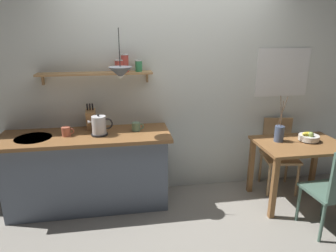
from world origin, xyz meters
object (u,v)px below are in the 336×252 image
object	(u,v)px
coffee_mug_by_sink	(66,131)
pendant_lamp	(120,72)
dining_chair_far	(278,150)
twig_vase	(279,133)
knife_block	(91,119)
dining_chair_near	(334,188)
coffee_mug_spare	(136,127)
fruit_bowl	(309,137)
dining_table	(299,153)
electric_kettle	(99,126)

from	to	relation	value
coffee_mug_by_sink	pendant_lamp	xyz separation A→B (m)	(0.60, -0.09, 0.62)
dining_chair_far	twig_vase	distance (m)	0.48
knife_block	pendant_lamp	bearing A→B (deg)	-38.11
dining_chair_near	twig_vase	world-z (taller)	twig_vase
dining_chair_far	pendant_lamp	xyz separation A→B (m)	(-1.95, -0.22, 1.06)
dining_chair_near	coffee_mug_spare	xyz separation A→B (m)	(-1.83, 0.94, 0.42)
coffee_mug_by_sink	dining_chair_far	bearing A→B (deg)	2.99
coffee_mug_by_sink	fruit_bowl	bearing A→B (deg)	-4.23
coffee_mug_by_sink	pendant_lamp	distance (m)	0.87
coffee_mug_by_sink	coffee_mug_spare	size ratio (longest dim) A/B	0.98
dining_table	knife_block	distance (m)	2.41
dining_chair_near	fruit_bowl	bearing A→B (deg)	79.07
electric_kettle	coffee_mug_by_sink	size ratio (longest dim) A/B	1.98
dining_chair_far	knife_block	distance (m)	2.35
dining_table	knife_block	world-z (taller)	knife_block
dining_table	electric_kettle	bearing A→B (deg)	174.48
dining_table	dining_chair_far	distance (m)	0.40
twig_vase	coffee_mug_spare	distance (m)	1.63
dining_chair_far	fruit_bowl	distance (m)	0.47
coffee_mug_spare	electric_kettle	bearing A→B (deg)	-167.55
dining_chair_near	dining_chair_far	size ratio (longest dim) A/B	1.05
fruit_bowl	pendant_lamp	xyz separation A→B (m)	(-2.11, 0.11, 0.77)
twig_vase	knife_block	distance (m)	2.15
knife_block	coffee_mug_spare	distance (m)	0.52
dining_table	coffee_mug_by_sink	size ratio (longest dim) A/B	7.30
electric_kettle	knife_block	xyz separation A→B (m)	(-0.10, 0.22, 0.02)
coffee_mug_spare	pendant_lamp	size ratio (longest dim) A/B	0.28
fruit_bowl	knife_block	world-z (taller)	knife_block
dining_table	pendant_lamp	size ratio (longest dim) A/B	1.98
dining_chair_near	coffee_mug_by_sink	world-z (taller)	coffee_mug_by_sink
fruit_bowl	twig_vase	world-z (taller)	twig_vase
dining_chair_near	coffee_mug_by_sink	bearing A→B (deg)	161.17
dining_chair_far	coffee_mug_by_sink	world-z (taller)	coffee_mug_by_sink
twig_vase	coffee_mug_spare	xyz separation A→B (m)	(-1.62, 0.21, 0.10)
dining_table	pendant_lamp	bearing A→B (deg)	175.45
fruit_bowl	knife_block	size ratio (longest dim) A/B	0.73
dining_table	dining_chair_near	bearing A→B (deg)	-90.42
electric_kettle	dining_chair_far	bearing A→B (deg)	4.20
twig_vase	fruit_bowl	bearing A→B (deg)	-8.73
dining_chair_far	twig_vase	world-z (taller)	twig_vase
electric_kettle	dining_table	bearing A→B (deg)	-5.52
dining_chair_far	coffee_mug_spare	size ratio (longest dim) A/B	6.63
pendant_lamp	fruit_bowl	bearing A→B (deg)	-3.09
dining_table	electric_kettle	xyz separation A→B (m)	(-2.23, 0.22, 0.38)
dining_chair_near	coffee_mug_spare	size ratio (longest dim) A/B	6.97
electric_kettle	pendant_lamp	xyz separation A→B (m)	(0.25, -0.06, 0.57)
fruit_bowl	coffee_mug_by_sink	bearing A→B (deg)	175.77
knife_block	coffee_mug_by_sink	size ratio (longest dim) A/B	2.35
dining_chair_far	coffee_mug_by_sink	bearing A→B (deg)	-177.01
twig_vase	electric_kettle	xyz separation A→B (m)	(-2.02, 0.12, 0.15)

